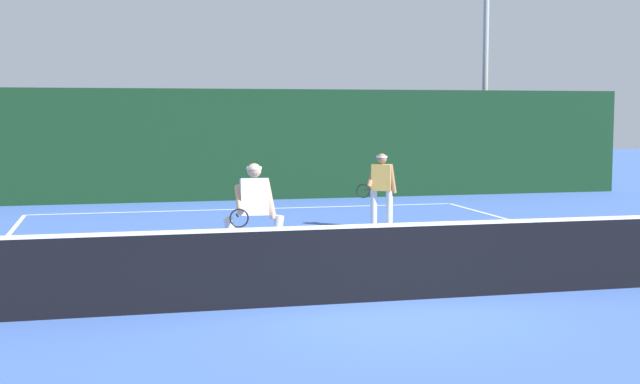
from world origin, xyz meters
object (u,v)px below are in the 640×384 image
Objects in this scene: player_near at (254,211)px; light_pole at (486,54)px; player_far at (381,187)px; tennis_ball at (296,242)px.

player_near is 0.24× the size of light_pole.
light_pole is (9.46, 12.23, 3.37)m from player_near.
tennis_ball is (-2.24, -1.74, -0.84)m from player_far.
light_pole is (6.05, 8.15, 3.42)m from player_far.
light_pole is (8.29, 9.89, 4.27)m from tennis_ball.
light_pole reaches higher than tennis_ball.
player_near is 1.05× the size of player_far.
player_far is at bearing -126.41° from player_near.
player_near is at bearing 77.90° from player_far.
player_far is (3.41, 4.08, -0.05)m from player_near.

